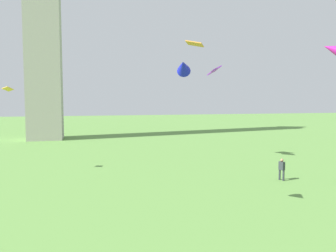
{
  "coord_description": "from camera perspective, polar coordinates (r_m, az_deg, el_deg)",
  "views": [
    {
      "loc": [
        -7.34,
        -4.07,
        6.37
      ],
      "look_at": [
        -1.4,
        21.07,
        4.25
      ],
      "focal_mm": 37.55,
      "sensor_mm": 36.0,
      "label": 1
    }
  ],
  "objects": [
    {
      "name": "person_1",
      "position": [
        28.44,
        17.98,
        -6.51
      ],
      "size": [
        0.37,
        0.5,
        1.68
      ],
      "rotation": [
        0.0,
        0.0,
        1.88
      ],
      "color": "#2D3338",
      "rests_on": "ground_plane"
    },
    {
      "name": "kite_flying_0",
      "position": [
        34.35,
        4.34,
        13.17
      ],
      "size": [
        1.91,
        1.83,
        0.63
      ],
      "rotation": [
        0.0,
        0.0,
        2.53
      ],
      "color": "orange"
    },
    {
      "name": "kite_flying_2",
      "position": [
        36.34,
        7.52,
        8.92
      ],
      "size": [
        1.15,
        1.72,
        0.97
      ],
      "rotation": [
        0.0,
        0.0,
        4.84
      ],
      "color": "#9A2DE3"
    },
    {
      "name": "kite_flying_3",
      "position": [
        18.56,
        2.51,
        9.63
      ],
      "size": [
        1.08,
        1.38,
        1.06
      ],
      "rotation": [
        0.0,
        0.0,
        5.95
      ],
      "color": "#161CC4"
    },
    {
      "name": "kite_flying_4",
      "position": [
        31.73,
        -24.56,
        5.49
      ],
      "size": [
        0.87,
        0.9,
        0.41
      ],
      "rotation": [
        0.0,
        0.0,
        4.18
      ],
      "color": "gold"
    }
  ]
}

